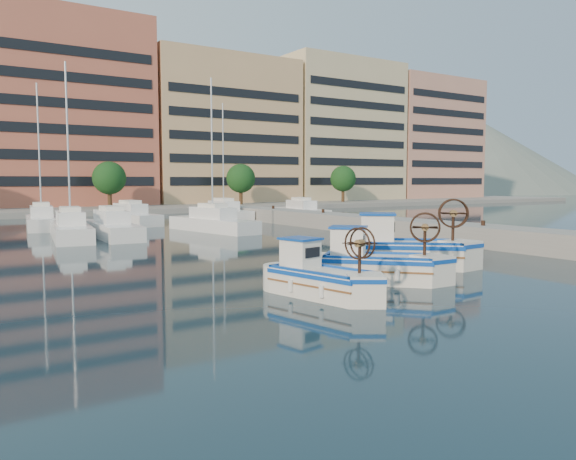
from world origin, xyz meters
name	(u,v)px	position (x,y,z in m)	size (l,w,h in m)	color
ground	(390,282)	(0.00, 0.00, 0.00)	(300.00, 300.00, 0.00)	#1B3546
quay	(456,233)	(13.00, 8.00, 0.60)	(3.00, 60.00, 1.20)	gray
waterfront	(123,130)	(9.23, 65.04, 11.10)	(180.00, 40.00, 25.60)	gray
hill_east	(472,192)	(140.00, 110.00, 0.00)	(160.00, 160.00, 50.00)	slate
yacht_marina	(111,224)	(-2.83, 28.00, 0.53)	(38.17, 23.01, 11.50)	white
fishing_boat_a	(320,277)	(-3.83, -0.71, 0.67)	(2.31, 3.98, 2.41)	silver
fishing_boat_b	(374,263)	(-0.53, 0.32, 0.74)	(4.10, 4.17, 2.68)	silver
fishing_boat_c	(403,249)	(2.91, 2.30, 0.85)	(4.86, 4.58, 3.07)	silver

